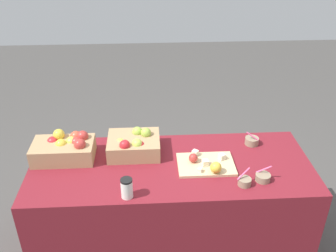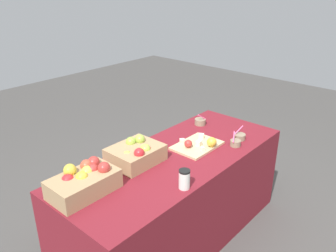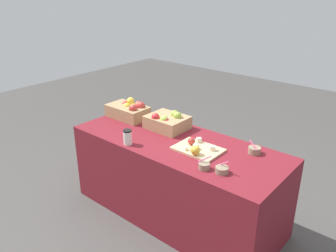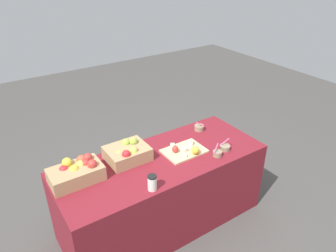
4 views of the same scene
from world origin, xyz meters
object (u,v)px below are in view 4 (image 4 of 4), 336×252
sample_bowl_far (225,147)px  coffee_cup (152,183)px  sample_bowl_near (217,153)px  apple_crate_middle (128,153)px  sample_bowl_mid (199,128)px  apple_crate_left (77,172)px  cutting_board_front (185,150)px

sample_bowl_far → coffee_cup: size_ratio=0.84×
sample_bowl_near → coffee_cup: 0.73m
apple_crate_middle → sample_bowl_mid: size_ratio=3.25×
apple_crate_left → sample_bowl_far: 1.33m
sample_bowl_near → coffee_cup: (-0.73, -0.07, 0.04)m
apple_crate_middle → sample_bowl_far: apple_crate_middle is taller
apple_crate_middle → sample_bowl_near: (0.69, -0.40, -0.04)m
cutting_board_front → apple_crate_middle: bearing=158.1°
sample_bowl_mid → sample_bowl_far: sample_bowl_mid is taller
apple_crate_middle → sample_bowl_mid: (0.86, 0.06, -0.04)m
apple_crate_left → cutting_board_front: apple_crate_left is taller
sample_bowl_mid → cutting_board_front: bearing=-145.2°
sample_bowl_near → sample_bowl_far: 0.13m
apple_crate_middle → sample_bowl_mid: apple_crate_middle is taller
sample_bowl_mid → coffee_cup: (-0.89, -0.53, 0.04)m
sample_bowl_far → apple_crate_left: bearing=165.7°
apple_crate_left → apple_crate_middle: size_ratio=1.15×
sample_bowl_mid → sample_bowl_near: bearing=-109.4°
sample_bowl_near → sample_bowl_far: (0.13, 0.04, -0.00)m
sample_bowl_mid → apple_crate_left: bearing=-175.8°
sample_bowl_far → coffee_cup: (-0.85, -0.11, 0.04)m
cutting_board_front → sample_bowl_far: sample_bowl_far is taller
cutting_board_front → sample_bowl_near: size_ratio=3.57×
cutting_board_front → apple_crate_left: bearing=170.4°
coffee_cup → sample_bowl_mid: bearing=30.9°
sample_bowl_far → sample_bowl_near: bearing=-163.3°
cutting_board_front → coffee_cup: 0.59m
sample_bowl_near → coffee_cup: size_ratio=0.82×
apple_crate_left → cutting_board_front: (0.95, -0.16, -0.05)m
sample_bowl_mid → coffee_cup: coffee_cup is taller
sample_bowl_near → apple_crate_middle: bearing=150.0°
coffee_cup → cutting_board_front: bearing=28.0°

